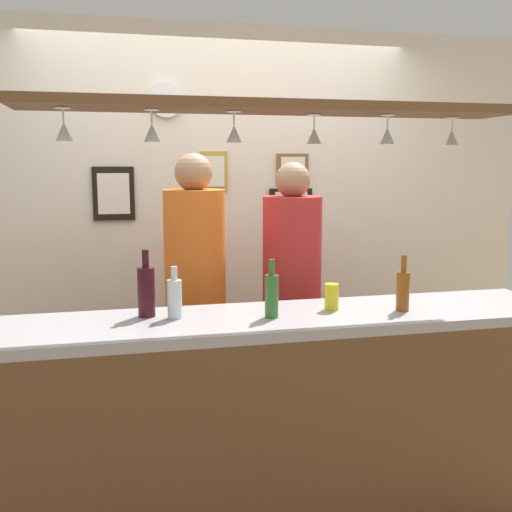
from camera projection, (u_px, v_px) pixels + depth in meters
ground_plane at (260, 488)px, 3.17m from camera, size 8.00×8.00×0.00m
back_wall at (222, 224)px, 4.03m from camera, size 4.40×0.06×2.60m
bar_counter at (288, 400)px, 2.58m from camera, size 2.70×0.55×1.03m
overhead_glass_rack at (277, 107)px, 2.59m from camera, size 2.20×0.36×0.04m
hanging_wineglass_far_left at (64, 131)px, 2.38m from camera, size 0.07×0.07×0.13m
hanging_wineglass_left at (152, 132)px, 2.45m from camera, size 0.07×0.07×0.13m
hanging_wineglass_center_left at (234, 133)px, 2.54m from camera, size 0.07×0.07×0.13m
hanging_wineglass_center at (314, 135)px, 2.70m from camera, size 0.07×0.07×0.13m
hanging_wineglass_center_right at (387, 135)px, 2.72m from camera, size 0.07×0.07×0.13m
hanging_wineglass_right at (452, 136)px, 2.87m from camera, size 0.07×0.07×0.13m
person_left_orange_shirt at (195, 279)px, 3.33m from camera, size 0.34×0.34×1.76m
person_right_red_shirt at (292, 280)px, 3.46m from camera, size 0.34×0.34×1.71m
bottle_beer_green_import at (272, 294)px, 2.62m from camera, size 0.06×0.06×0.26m
bottle_wine_dark_red at (146, 290)px, 2.64m from camera, size 0.08×0.08×0.30m
bottle_soda_clear at (175, 298)px, 2.61m from camera, size 0.06×0.06×0.23m
bottle_beer_amber_tall at (403, 289)px, 2.75m from camera, size 0.06×0.06×0.26m
drink_can at (332, 297)px, 2.77m from camera, size 0.07×0.07×0.12m
picture_frame_crest at (214, 171)px, 3.92m from camera, size 0.18×0.02×0.26m
picture_frame_upper_small at (293, 167)px, 4.04m from camera, size 0.22×0.02×0.18m
picture_frame_lower_pair at (291, 202)px, 4.07m from camera, size 0.30×0.02×0.18m
picture_frame_caricature at (114, 194)px, 3.80m from camera, size 0.26×0.02×0.34m
wall_clock at (166, 100)px, 3.78m from camera, size 0.22×0.03×0.22m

